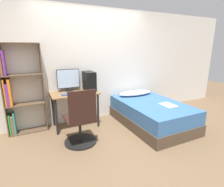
{
  "coord_description": "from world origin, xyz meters",
  "views": [
    {
      "loc": [
        -1.34,
        -2.45,
        1.65
      ],
      "look_at": [
        0.14,
        0.61,
        0.75
      ],
      "focal_mm": 28.0,
      "sensor_mm": 36.0,
      "label": 1
    }
  ],
  "objects": [
    {
      "name": "mouse",
      "position": [
        -0.33,
        0.92,
        0.75
      ],
      "size": [
        0.06,
        0.09,
        0.02
      ],
      "color": "black",
      "rests_on": "desk"
    },
    {
      "name": "wall_back",
      "position": [
        0.0,
        1.34,
        1.25
      ],
      "size": [
        8.0,
        0.05,
        2.5
      ],
      "color": "silver",
      "rests_on": "ground_plane"
    },
    {
      "name": "bed",
      "position": [
        0.99,
        0.4,
        0.25
      ],
      "size": [
        1.16,
        1.82,
        0.51
      ],
      "color": "#4C3D2D",
      "rests_on": "ground_plane"
    },
    {
      "name": "office_chair",
      "position": [
        -0.63,
        0.26,
        0.38
      ],
      "size": [
        0.57,
        0.57,
        1.01
      ],
      "color": "black",
      "rests_on": "ground_plane"
    },
    {
      "name": "pc_tower",
      "position": [
        -0.17,
        1.1,
        0.95
      ],
      "size": [
        0.21,
        0.37,
        0.41
      ],
      "color": "black",
      "rests_on": "desk"
    },
    {
      "name": "bookshelf",
      "position": [
        -1.59,
        1.19,
        0.84
      ],
      "size": [
        0.72,
        0.24,
        1.73
      ],
      "color": "brown",
      "rests_on": "ground_plane"
    },
    {
      "name": "magazine",
      "position": [
        1.16,
        0.09,
        0.51
      ],
      "size": [
        0.24,
        0.32,
        0.01
      ],
      "color": "silver",
      "rests_on": "bed"
    },
    {
      "name": "keyboard",
      "position": [
        -0.59,
        0.92,
        0.75
      ],
      "size": [
        0.42,
        0.12,
        0.02
      ],
      "color": "#33477A",
      "rests_on": "desk"
    },
    {
      "name": "monitor",
      "position": [
        -0.59,
        1.21,
        1.0
      ],
      "size": [
        0.47,
        0.16,
        0.47
      ],
      "color": "black",
      "rests_on": "desk"
    },
    {
      "name": "desk",
      "position": [
        -0.52,
        1.03,
        0.61
      ],
      "size": [
        0.95,
        0.56,
        0.74
      ],
      "color": "brown",
      "rests_on": "ground_plane"
    },
    {
      "name": "pillow",
      "position": [
        0.99,
        1.05,
        0.56
      ],
      "size": [
        0.88,
        0.36,
        0.11
      ],
      "color": "#B2B7C6",
      "rests_on": "bed"
    },
    {
      "name": "ground_plane",
      "position": [
        0.0,
        0.0,
        0.0
      ],
      "size": [
        14.0,
        14.0,
        0.0
      ],
      "primitive_type": "plane",
      "color": "brown"
    }
  ]
}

